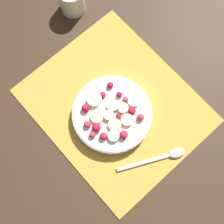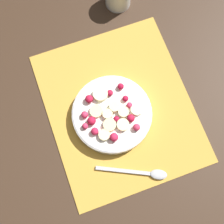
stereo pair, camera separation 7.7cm
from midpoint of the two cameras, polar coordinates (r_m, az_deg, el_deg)
name	(u,v)px [view 2 (the right image)]	position (r m, az deg, el deg)	size (l,w,h in m)	color
ground_plane	(119,108)	(0.82, 4.00, 0.32)	(3.00, 3.00, 0.00)	#382619
placemat	(119,107)	(0.82, 4.02, 0.38)	(0.44, 0.37, 0.01)	gold
fruit_bowl	(112,114)	(0.79, 2.72, -0.90)	(0.20, 0.20, 0.05)	white
spoon	(145,173)	(0.79, 8.92, -11.50)	(0.09, 0.17, 0.01)	#B2B2B7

